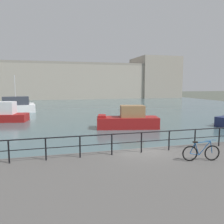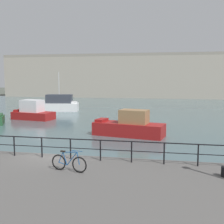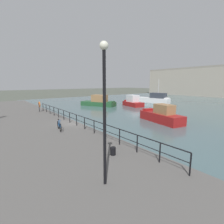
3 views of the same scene
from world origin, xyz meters
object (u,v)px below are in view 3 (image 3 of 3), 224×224
Objects in this scene: mooring_bollard at (113,151)px; quay_lamp_post at (104,99)px; parked_bicycle at (59,126)px; moored_harbor_tender at (161,116)px; moored_red_daysailer at (154,99)px; moored_green_narrowboat at (133,102)px; life_ring_stand at (39,105)px; moored_blue_motorboat at (99,102)px.

quay_lamp_post reaches higher than mooring_bollard.
parked_bicycle is 6.74m from mooring_bollard.
moored_red_daysailer is (-14.14, 16.63, 0.15)m from moored_harbor_tender.
mooring_bollard is (18.89, -20.40, 0.28)m from moored_green_narrowboat.
mooring_bollard is at bearing 135.17° from quay_lamp_post.
moored_green_narrowboat reaches higher than life_ring_stand.
moored_harbor_tender is at bearing 96.46° from parked_bicycle.
mooring_bollard is 0.31× the size of life_ring_stand.
life_ring_stand is (-12.01, -11.81, 1.11)m from moored_harbor_tender.
moored_harbor_tender is 16.76m from quay_lamp_post.
moored_blue_motorboat is 14.98m from moored_red_daysailer.
moored_red_daysailer is 5.07× the size of parked_bicycle.
moored_red_daysailer is 38.14m from quay_lamp_post.
moored_blue_motorboat is 5.81× the size of life_ring_stand.
moored_green_narrowboat is 0.66× the size of moored_blue_motorboat.
moored_harbor_tender is 13.77m from mooring_bollard.
moored_harbor_tender is 14.88× the size of mooring_bollard.
quay_lamp_post reaches higher than parked_bicycle.
moored_blue_motorboat is 27.87m from mooring_bollard.
moored_harbor_tender is 21.83m from moored_red_daysailer.
moored_harbor_tender is 0.74× the size of moored_red_daysailer.
quay_lamp_post is (19.71, -2.64, 2.44)m from life_ring_stand.
parked_bicycle is at bearing -75.24° from moored_red_daysailer.
moored_green_narrowboat is at bearing 130.79° from parked_bicycle.
quay_lamp_post is at bearing -44.83° from mooring_bollard.
moored_green_narrowboat is at bearing 133.00° from quay_lamp_post.
moored_harbor_tender reaches higher than mooring_bollard.
moored_red_daysailer is at bearing 49.46° from moored_blue_motorboat.
moored_green_narrowboat is 24.26m from parked_bicycle.
moored_harbor_tender is (13.14, -7.89, -0.08)m from moored_green_narrowboat.
mooring_bollard is at bearing 15.59° from parked_bicycle.
mooring_bollard is (19.88, -29.14, 0.21)m from moored_red_daysailer.
quay_lamp_post is (1.95, -1.94, 3.19)m from mooring_bollard.
mooring_bollard is (6.71, 0.58, -0.17)m from parked_bicycle.
mooring_bollard is at bearing -2.26° from life_ring_stand.
quay_lamp_post reaches higher than moored_blue_motorboat.
moored_green_narrowboat is 3.84× the size of life_ring_stand.
quay_lamp_post is at bearing -58.69° from moored_blue_motorboat.
moored_green_narrowboat is at bearing 132.79° from mooring_bollard.
moored_red_daysailer is 35.28m from mooring_bollard.
parked_bicycle is (13.17, -29.72, 0.37)m from moored_red_daysailer.
moored_red_daysailer is 1.62× the size of quay_lamp_post.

